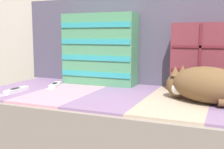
{
  "coord_description": "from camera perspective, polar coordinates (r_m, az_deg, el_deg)",
  "views": [
    {
      "loc": [
        0.2,
        -1.15,
        0.72
      ],
      "look_at": [
        -0.31,
        0.07,
        0.54
      ],
      "focal_mm": 45.0,
      "sensor_mm": 36.0,
      "label": 1
    }
  ],
  "objects": [
    {
      "name": "sleeping_cat",
      "position": [
        1.26,
        17.89,
        -2.04
      ],
      "size": [
        0.38,
        0.3,
        0.15
      ],
      "color": "brown",
      "rests_on": "couch"
    },
    {
      "name": "game_remote_near",
      "position": [
        1.6,
        -11.52,
        -2.12
      ],
      "size": [
        0.1,
        0.19,
        0.02
      ],
      "color": "white",
      "rests_on": "couch"
    },
    {
      "name": "game_remote_far",
      "position": [
        1.5,
        -18.96,
        -3.09
      ],
      "size": [
        0.05,
        0.2,
        0.02
      ],
      "color": "white",
      "rests_on": "couch"
    },
    {
      "name": "throw_pillow_quilted",
      "position": [
        1.49,
        20.34,
        3.17
      ],
      "size": [
        0.43,
        0.14,
        0.35
      ],
      "color": "brown",
      "rests_on": "couch"
    },
    {
      "name": "throw_pillow_striped",
      "position": [
        1.64,
        -2.54,
        5.13
      ],
      "size": [
        0.43,
        0.14,
        0.41
      ],
      "color": "#4C9366",
      "rests_on": "couch"
    },
    {
      "name": "sofa_backrest",
      "position": [
        1.64,
        15.63,
        6.6
      ],
      "size": [
        2.05,
        0.14,
        0.51
      ],
      "color": "#514C60",
      "rests_on": "couch"
    },
    {
      "name": "couch",
      "position": [
        1.41,
        13.18,
        -13.45
      ],
      "size": [
        2.09,
        0.8,
        0.44
      ],
      "color": "brown",
      "rests_on": "ground_plane"
    }
  ]
}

